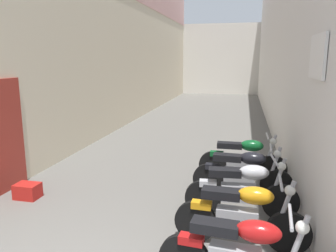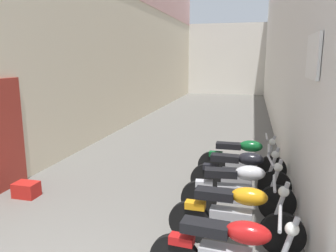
{
  "view_description": "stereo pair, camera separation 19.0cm",
  "coord_description": "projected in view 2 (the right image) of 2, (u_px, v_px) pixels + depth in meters",
  "views": [
    {
      "loc": [
        1.75,
        -1.91,
        2.57
      ],
      "look_at": [
        -0.02,
        5.81,
        0.95
      ],
      "focal_mm": 35.3,
      "sensor_mm": 36.0,
      "label": 1
    },
    {
      "loc": [
        1.94,
        -1.86,
        2.57
      ],
      "look_at": [
        -0.02,
        5.81,
        0.95
      ],
      "focal_mm": 35.3,
      "sensor_mm": 36.0,
      "label": 2
    }
  ],
  "objects": [
    {
      "name": "ground_plane",
      "position": [
        193.0,
        133.0,
        11.64
      ],
      "size": [
        38.73,
        38.73,
        0.0
      ],
      "primitive_type": "plane",
      "color": "#66635E"
    },
    {
      "name": "building_left",
      "position": [
        132.0,
        11.0,
        13.33
      ],
      "size": [
        0.45,
        22.73,
        8.79
      ],
      "color": "beige",
      "rests_on": "ground"
    },
    {
      "name": "building_right",
      "position": [
        284.0,
        19.0,
        12.03
      ],
      "size": [
        0.45,
        22.73,
        7.95
      ],
      "color": "silver",
      "rests_on": "ground"
    },
    {
      "name": "building_far_end",
      "position": [
        227.0,
        59.0,
        24.77
      ],
      "size": [
        8.48,
        2.0,
        5.04
      ],
      "primitive_type": "cube",
      "color": "beige",
      "rests_on": "ground"
    },
    {
      "name": "motorcycle_second",
      "position": [
        235.0,
        214.0,
        4.47
      ],
      "size": [
        1.85,
        0.58,
        1.04
      ],
      "color": "black",
      "rests_on": "ground"
    },
    {
      "name": "motorcycle_third",
      "position": [
        238.0,
        189.0,
        5.35
      ],
      "size": [
        1.85,
        0.58,
        1.04
      ],
      "color": "black",
      "rests_on": "ground"
    },
    {
      "name": "motorcycle_fourth",
      "position": [
        240.0,
        173.0,
        6.11
      ],
      "size": [
        1.85,
        0.58,
        1.04
      ],
      "color": "black",
      "rests_on": "ground"
    },
    {
      "name": "motorcycle_fifth",
      "position": [
        242.0,
        158.0,
        6.98
      ],
      "size": [
        1.85,
        0.58,
        1.04
      ],
      "color": "black",
      "rests_on": "ground"
    },
    {
      "name": "plastic_crate",
      "position": [
        26.0,
        190.0,
        6.24
      ],
      "size": [
        0.44,
        0.32,
        0.28
      ],
      "primitive_type": "cube",
      "color": "red",
      "rests_on": "ground"
    }
  ]
}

